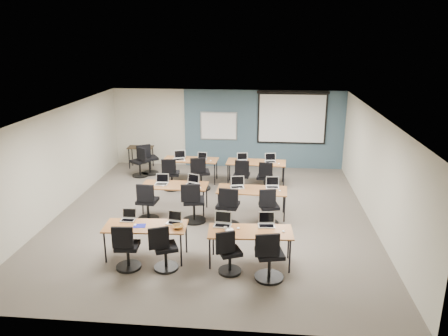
# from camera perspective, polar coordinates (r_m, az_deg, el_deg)

# --- Properties ---
(floor) EXTENTS (8.00, 9.00, 0.02)m
(floor) POSITION_cam_1_polar(r_m,az_deg,el_deg) (11.38, -1.56, -6.26)
(floor) COLOR #6B6354
(floor) RESTS_ON ground
(ceiling) EXTENTS (8.00, 9.00, 0.02)m
(ceiling) POSITION_cam_1_polar(r_m,az_deg,el_deg) (10.59, -1.67, 7.26)
(ceiling) COLOR white
(ceiling) RESTS_ON ground
(wall_back) EXTENTS (8.00, 0.04, 2.70)m
(wall_back) POSITION_cam_1_polar(r_m,az_deg,el_deg) (15.25, 0.46, 5.17)
(wall_back) COLOR beige
(wall_back) RESTS_ON ground
(wall_front) EXTENTS (8.00, 0.04, 2.70)m
(wall_front) POSITION_cam_1_polar(r_m,az_deg,el_deg) (6.79, -6.34, -10.84)
(wall_front) COLOR beige
(wall_front) RESTS_ON ground
(wall_left) EXTENTS (0.04, 9.00, 2.70)m
(wall_left) POSITION_cam_1_polar(r_m,az_deg,el_deg) (12.06, -20.84, 0.77)
(wall_left) COLOR beige
(wall_left) RESTS_ON ground
(wall_right) EXTENTS (0.04, 9.00, 2.70)m
(wall_right) POSITION_cam_1_polar(r_m,az_deg,el_deg) (11.16, 19.22, -0.33)
(wall_right) COLOR beige
(wall_right) RESTS_ON ground
(blue_accent_panel) EXTENTS (5.50, 0.04, 2.70)m
(blue_accent_panel) POSITION_cam_1_polar(r_m,az_deg,el_deg) (15.16, 5.18, 5.03)
(blue_accent_panel) COLOR #3D5977
(blue_accent_panel) RESTS_ON wall_back
(whiteboard) EXTENTS (1.28, 0.03, 0.98)m
(whiteboard) POSITION_cam_1_polar(r_m,az_deg,el_deg) (15.18, -0.70, 5.50)
(whiteboard) COLOR #9BA4AE
(whiteboard) RESTS_ON wall_back
(projector_screen) EXTENTS (2.40, 0.10, 1.82)m
(projector_screen) POSITION_cam_1_polar(r_m,az_deg,el_deg) (15.02, 8.88, 6.87)
(projector_screen) COLOR black
(projector_screen) RESTS_ON wall_back
(training_table_front_left) EXTENTS (1.70, 0.71, 0.73)m
(training_table_front_left) POSITION_cam_1_polar(r_m,az_deg,el_deg) (9.25, -10.20, -7.68)
(training_table_front_left) COLOR brown
(training_table_front_left) RESTS_ON floor
(training_table_front_right) EXTENTS (1.70, 0.71, 0.73)m
(training_table_front_right) POSITION_cam_1_polar(r_m,az_deg,el_deg) (8.88, 3.46, -8.49)
(training_table_front_right) COLOR brown
(training_table_front_right) RESTS_ON floor
(training_table_mid_left) EXTENTS (1.72, 0.72, 0.73)m
(training_table_mid_left) POSITION_cam_1_polar(r_m,az_deg,el_deg) (11.52, -6.45, -2.41)
(training_table_mid_left) COLOR #98592A
(training_table_mid_left) RESTS_ON floor
(training_table_mid_right) EXTENTS (1.77, 0.74, 0.73)m
(training_table_mid_right) POSITION_cam_1_polar(r_m,az_deg,el_deg) (11.14, 3.67, -3.02)
(training_table_mid_right) COLOR #99653F
(training_table_mid_right) RESTS_ON floor
(training_table_back_left) EXTENTS (1.71, 0.71, 0.73)m
(training_table_back_left) POSITION_cam_1_polar(r_m,az_deg,el_deg) (13.79, -4.39, 0.95)
(training_table_back_left) COLOR #A66D4A
(training_table_back_left) RESTS_ON floor
(training_table_back_right) EXTENTS (1.81, 0.75, 0.73)m
(training_table_back_right) POSITION_cam_1_polar(r_m,az_deg,el_deg) (13.50, 4.22, 0.61)
(training_table_back_right) COLOR #9B6845
(training_table_back_right) RESTS_ON floor
(laptop_0) EXTENTS (0.30, 0.26, 0.23)m
(laptop_0) POSITION_cam_1_polar(r_m,az_deg,el_deg) (9.54, -12.38, -6.31)
(laptop_0) COLOR silver
(laptop_0) RESTS_ON training_table_front_left
(mouse_0) EXTENTS (0.08, 0.10, 0.03)m
(mouse_0) POSITION_cam_1_polar(r_m,az_deg,el_deg) (9.27, -11.56, -7.28)
(mouse_0) COLOR white
(mouse_0) RESTS_ON training_table_front_left
(task_chair_0) EXTENTS (0.51, 0.51, 0.99)m
(task_chair_0) POSITION_cam_1_polar(r_m,az_deg,el_deg) (9.00, -12.60, -10.51)
(task_chair_0) COLOR black
(task_chair_0) RESTS_ON floor
(laptop_1) EXTENTS (0.30, 0.26, 0.23)m
(laptop_1) POSITION_cam_1_polar(r_m,az_deg,el_deg) (9.25, -6.52, -6.77)
(laptop_1) COLOR #ACACB9
(laptop_1) RESTS_ON training_table_front_left
(mouse_1) EXTENTS (0.09, 0.12, 0.04)m
(mouse_1) POSITION_cam_1_polar(r_m,az_deg,el_deg) (9.11, -5.59, -7.43)
(mouse_1) COLOR white
(mouse_1) RESTS_ON training_table_front_left
(task_chair_1) EXTENTS (0.53, 0.50, 0.98)m
(task_chair_1) POSITION_cam_1_polar(r_m,az_deg,el_deg) (8.85, -7.84, -10.76)
(task_chair_1) COLOR black
(task_chair_1) RESTS_ON floor
(laptop_2) EXTENTS (0.35, 0.30, 0.27)m
(laptop_2) POSITION_cam_1_polar(r_m,az_deg,el_deg) (9.08, -0.18, -7.08)
(laptop_2) COLOR silver
(laptop_2) RESTS_ON training_table_front_right
(mouse_2) EXTENTS (0.08, 0.11, 0.03)m
(mouse_2) POSITION_cam_1_polar(r_m,az_deg,el_deg) (8.94, 1.86, -7.86)
(mouse_2) COLOR white
(mouse_2) RESTS_ON training_table_front_right
(task_chair_2) EXTENTS (0.49, 0.46, 0.95)m
(task_chair_2) POSITION_cam_1_polar(r_m,az_deg,el_deg) (8.66, 0.61, -11.37)
(task_chair_2) COLOR black
(task_chair_2) RESTS_ON floor
(laptop_3) EXTENTS (0.34, 0.29, 0.26)m
(laptop_3) POSITION_cam_1_polar(r_m,az_deg,el_deg) (9.11, 5.58, -7.09)
(laptop_3) COLOR #B6B6BA
(laptop_3) RESTS_ON training_table_front_right
(mouse_3) EXTENTS (0.09, 0.11, 0.03)m
(mouse_3) POSITION_cam_1_polar(r_m,az_deg,el_deg) (8.89, 7.78, -8.18)
(mouse_3) COLOR white
(mouse_3) RESTS_ON training_table_front_right
(task_chair_3) EXTENTS (0.56, 0.56, 1.04)m
(task_chair_3) POSITION_cam_1_polar(r_m,az_deg,el_deg) (8.47, 5.88, -11.83)
(task_chair_3) COLOR black
(task_chair_3) RESTS_ON floor
(laptop_4) EXTENTS (0.34, 0.29, 0.25)m
(laptop_4) POSITION_cam_1_polar(r_m,az_deg,el_deg) (11.59, -8.13, -1.78)
(laptop_4) COLOR silver
(laptop_4) RESTS_ON training_table_mid_left
(mouse_4) EXTENTS (0.06, 0.10, 0.03)m
(mouse_4) POSITION_cam_1_polar(r_m,az_deg,el_deg) (11.44, -7.96, -2.31)
(mouse_4) COLOR white
(mouse_4) RESTS_ON training_table_mid_left
(task_chair_4) EXTENTS (0.54, 0.54, 1.02)m
(task_chair_4) POSITION_cam_1_polar(r_m,az_deg,el_deg) (11.10, -9.99, -4.80)
(task_chair_4) COLOR black
(task_chair_4) RESTS_ON floor
(laptop_5) EXTENTS (0.33, 0.28, 0.25)m
(laptop_5) POSITION_cam_1_polar(r_m,az_deg,el_deg) (11.49, -4.09, -1.82)
(laptop_5) COLOR silver
(laptop_5) RESTS_ON training_table_mid_left
(mouse_5) EXTENTS (0.08, 0.11, 0.03)m
(mouse_5) POSITION_cam_1_polar(r_m,az_deg,el_deg) (11.20, -3.15, -2.58)
(mouse_5) COLOR white
(mouse_5) RESTS_ON training_table_mid_left
(task_chair_5) EXTENTS (0.58, 0.58, 1.05)m
(task_chair_5) POSITION_cam_1_polar(r_m,az_deg,el_deg) (10.87, -4.03, -4.94)
(task_chair_5) COLOR black
(task_chair_5) RESTS_ON floor
(laptop_6) EXTENTS (0.35, 0.30, 0.26)m
(laptop_6) POSITION_cam_1_polar(r_m,az_deg,el_deg) (11.26, 1.75, -2.17)
(laptop_6) COLOR #AAAAB7
(laptop_6) RESTS_ON training_table_mid_right
(mouse_6) EXTENTS (0.09, 0.11, 0.03)m
(mouse_6) POSITION_cam_1_polar(r_m,az_deg,el_deg) (11.12, 2.01, -2.71)
(mouse_6) COLOR white
(mouse_6) RESTS_ON training_table_mid_right
(task_chair_6) EXTENTS (0.57, 0.57, 1.05)m
(task_chair_6) POSITION_cam_1_polar(r_m,az_deg,el_deg) (10.59, 0.53, -5.53)
(task_chair_6) COLOR black
(task_chair_6) RESTS_ON floor
(laptop_7) EXTENTS (0.34, 0.29, 0.26)m
(laptop_7) POSITION_cam_1_polar(r_m,az_deg,el_deg) (11.32, 6.34, -2.18)
(laptop_7) COLOR silver
(laptop_7) RESTS_ON training_table_mid_right
(mouse_7) EXTENTS (0.08, 0.11, 0.03)m
(mouse_7) POSITION_cam_1_polar(r_m,az_deg,el_deg) (11.06, 7.30, -2.96)
(mouse_7) COLOR white
(mouse_7) RESTS_ON training_table_mid_right
(task_chair_7) EXTENTS (0.50, 0.50, 0.98)m
(task_chair_7) POSITION_cam_1_polar(r_m,az_deg,el_deg) (10.75, 5.83, -5.45)
(task_chair_7) COLOR black
(task_chair_7) RESTS_ON floor
(laptop_8) EXTENTS (0.36, 0.31, 0.27)m
(laptop_8) POSITION_cam_1_polar(r_m,az_deg,el_deg) (13.79, -5.86, 1.40)
(laptop_8) COLOR #A7A6B0
(laptop_8) RESTS_ON training_table_back_left
(mouse_8) EXTENTS (0.07, 0.10, 0.03)m
(mouse_8) POSITION_cam_1_polar(r_m,az_deg,el_deg) (13.61, -5.18, 0.97)
(mouse_8) COLOR white
(mouse_8) RESTS_ON training_table_back_left
(task_chair_8) EXTENTS (0.52, 0.52, 1.00)m
(task_chair_8) POSITION_cam_1_polar(r_m,az_deg,el_deg) (13.18, -6.95, -1.13)
(task_chair_8) COLOR black
(task_chair_8) RESTS_ON floor
(laptop_9) EXTENTS (0.30, 0.25, 0.23)m
(laptop_9) POSITION_cam_1_polar(r_m,az_deg,el_deg) (13.68, -2.90, 1.31)
(laptop_9) COLOR #B7B7B7
(laptop_9) RESTS_ON training_table_back_left
(mouse_9) EXTENTS (0.07, 0.10, 0.03)m
(mouse_9) POSITION_cam_1_polar(r_m,az_deg,el_deg) (13.56, -1.74, 0.98)
(mouse_9) COLOR white
(mouse_9) RESTS_ON training_table_back_left
(task_chair_9) EXTENTS (0.56, 0.56, 1.04)m
(task_chair_9) POSITION_cam_1_polar(r_m,az_deg,el_deg) (13.10, -3.10, -1.06)
(task_chair_9) COLOR black
(task_chair_9) RESTS_ON floor
(laptop_10) EXTENTS (0.33, 0.28, 0.25)m
(laptop_10) POSITION_cam_1_polar(r_m,az_deg,el_deg) (13.53, 2.38, 1.15)
(laptop_10) COLOR #B5B5BB
(laptop_10) RESTS_ON training_table_back_right
(mouse_10) EXTENTS (0.08, 0.10, 0.03)m
(mouse_10) POSITION_cam_1_polar(r_m,az_deg,el_deg) (13.43, 2.96, 0.81)
(mouse_10) COLOR white
(mouse_10) RESTS_ON training_table_back_right
(task_chair_10) EXTENTS (0.51, 0.51, 0.99)m
(task_chair_10) POSITION_cam_1_polar(r_m,az_deg,el_deg) (12.98, 2.32, -1.32)
(task_chair_10) COLOR black
(task_chair_10) RESTS_ON floor
(laptop_11) EXTENTS (0.34, 0.29, 0.25)m
(laptop_11) POSITION_cam_1_polar(r_m,az_deg,el_deg) (13.53, 6.07, 1.07)
(laptop_11) COLOR silver
(laptop_11) RESTS_ON training_table_back_right
(mouse_11) EXTENTS (0.08, 0.11, 0.03)m
(mouse_11) POSITION_cam_1_polar(r_m,az_deg,el_deg) (13.34, 7.17, 0.57)
(mouse_11) COLOR white
(mouse_11) RESTS_ON training_table_back_right
(task_chair_11) EXTENTS (0.49, 0.49, 0.97)m
(task_chair_11) POSITION_cam_1_polar(r_m,az_deg,el_deg) (12.89, 5.35, -1.56)
(task_chair_11) COLOR black
(task_chair_11) RESTS_ON floor
(blue_mousepad) EXTENTS (0.28, 0.25, 0.01)m
(blue_mousepad) POSITION_cam_1_polar(r_m,az_deg,el_deg) (9.23, -10.97, -7.42)
(blue_mousepad) COLOR #171C98
(blue_mousepad) RESTS_ON training_table_front_left
(snack_bowl) EXTENTS (0.34, 0.34, 0.06)m
(snack_bowl) POSITION_cam_1_polar(r_m,az_deg,el_deg) (9.01, -6.04, -7.62)
(snack_bowl) COLOR brown
(snack_bowl) RESTS_ON training_table_front_left
(snack_plate) EXTENTS (0.23, 0.23, 0.01)m
(snack_plate) POSITION_cam_1_polar(r_m,az_deg,el_deg) (8.89, 0.64, -8.04)
(snack_plate) COLOR white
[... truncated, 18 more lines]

